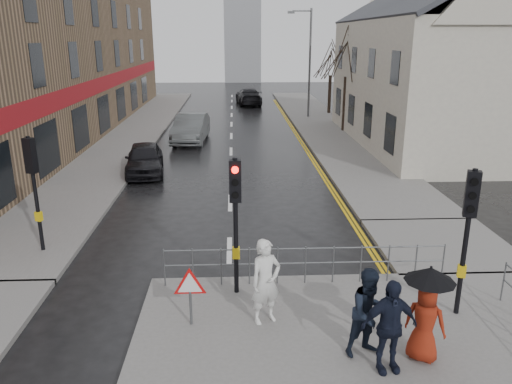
{
  "coord_description": "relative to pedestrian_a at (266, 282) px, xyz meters",
  "views": [
    {
      "loc": [
        0.19,
        -10.82,
        6.18
      ],
      "look_at": [
        0.87,
        4.39,
        1.4
      ],
      "focal_mm": 35.0,
      "sensor_mm": 36.0,
      "label": 1
    }
  ],
  "objects": [
    {
      "name": "traffic_signal_near_left",
      "position": [
        -0.63,
        1.34,
        1.35
      ],
      "size": [
        0.28,
        0.27,
        3.4
      ],
      "color": "black",
      "rests_on": "near_pavement"
    },
    {
      "name": "pedestrian_b",
      "position": [
        1.94,
        -1.26,
        -0.05
      ],
      "size": [
        1.07,
        0.95,
        1.82
      ],
      "primitive_type": "imported",
      "rotation": [
        0.0,
        0.0,
        0.34
      ],
      "color": "black",
      "rests_on": "near_pavement"
    },
    {
      "name": "right_pavement",
      "position": [
        5.67,
        26.15,
        -1.03
      ],
      "size": [
        4.0,
        40.0,
        0.14
      ],
      "primitive_type": "cube",
      "color": "#605E5B",
      "rests_on": "ground"
    },
    {
      "name": "church_tower",
      "position": [
        0.67,
        63.15,
        7.9
      ],
      "size": [
        5.0,
        5.0,
        18.0
      ],
      "primitive_type": "cube",
      "color": "gray",
      "rests_on": "ground"
    },
    {
      "name": "traffic_signal_near_right",
      "position": [
        4.37,
        0.14,
        1.35
      ],
      "size": [
        0.34,
        0.33,
        3.4
      ],
      "color": "black",
      "rests_on": "near_pavement"
    },
    {
      "name": "guard_railing_front",
      "position": [
        1.12,
        1.75,
        -0.24
      ],
      "size": [
        7.14,
        0.04,
        1.0
      ],
      "color": "#595B5E",
      "rests_on": "near_pavement"
    },
    {
      "name": "left_pavement",
      "position": [
        -7.33,
        24.15,
        -1.03
      ],
      "size": [
        4.0,
        44.0,
        0.14
      ],
      "primitive_type": "cube",
      "color": "#605E5B",
      "rests_on": "ground"
    },
    {
      "name": "tree_far",
      "position": [
        7.17,
        31.15,
        3.32
      ],
      "size": [
        2.4,
        2.4,
        5.64
      ],
      "color": "#31231B",
      "rests_on": "right_pavement"
    },
    {
      "name": "ground",
      "position": [
        -0.83,
        1.15,
        -1.1
      ],
      "size": [
        120.0,
        120.0,
        0.0
      ],
      "primitive_type": "plane",
      "color": "black",
      "rests_on": "ground"
    },
    {
      "name": "pedestrian_d",
      "position": [
        2.17,
        -1.77,
        -0.04
      ],
      "size": [
        1.14,
        0.59,
        1.85
      ],
      "primitive_type": "imported",
      "rotation": [
        0.0,
        0.0,
        0.13
      ],
      "color": "black",
      "rests_on": "near_pavement"
    },
    {
      "name": "building_left_terrace",
      "position": [
        -12.83,
        23.15,
        3.9
      ],
      "size": [
        8.0,
        42.0,
        10.0
      ],
      "primitive_type": "cube",
      "color": "#83664B",
      "rests_on": "ground"
    },
    {
      "name": "car_mid",
      "position": [
        -3.26,
        20.41,
        -0.27
      ],
      "size": [
        2.12,
        5.15,
        1.66
      ],
      "primitive_type": "imported",
      "rotation": [
        0.0,
        0.0,
        -0.07
      ],
      "color": "#45494A",
      "rests_on": "ground"
    },
    {
      "name": "street_lamp",
      "position": [
        4.99,
        29.15,
        3.6
      ],
      "size": [
        1.83,
        0.25,
        8.0
      ],
      "color": "#595B5E",
      "rests_on": "right_pavement"
    },
    {
      "name": "warning_sign",
      "position": [
        -1.63,
        -0.06,
        -0.06
      ],
      "size": [
        0.8,
        0.07,
        1.35
      ],
      "color": "#595B5E",
      "rests_on": "near_pavement"
    },
    {
      "name": "car_far",
      "position": [
        0.75,
        37.51,
        -0.35
      ],
      "size": [
        2.53,
        5.34,
        1.51
      ],
      "primitive_type": "imported",
      "rotation": [
        0.0,
        0.0,
        3.23
      ],
      "color": "black",
      "rests_on": "ground"
    },
    {
      "name": "car_parked",
      "position": [
        -4.83,
        13.15,
        -0.39
      ],
      "size": [
        2.21,
        4.37,
        1.43
      ],
      "primitive_type": "imported",
      "rotation": [
        0.0,
        0.0,
        0.13
      ],
      "color": "black",
      "rests_on": "ground"
    },
    {
      "name": "pedestrian_with_umbrella",
      "position": [
        2.97,
        -1.47,
        0.13
      ],
      "size": [
        0.96,
        0.96,
        1.95
      ],
      "color": "maroon",
      "rests_on": "near_pavement"
    },
    {
      "name": "building_right_cream",
      "position": [
        11.17,
        19.15,
        3.68
      ],
      "size": [
        9.0,
        16.4,
        10.1
      ],
      "color": "#B1A99B",
      "rests_on": "ground"
    },
    {
      "name": "traffic_signal_far_left",
      "position": [
        -6.33,
        4.15,
        1.35
      ],
      "size": [
        0.34,
        0.33,
        3.4
      ],
      "color": "black",
      "rests_on": "left_pavement"
    },
    {
      "name": "pedestrian_a",
      "position": [
        0.0,
        0.0,
        0.0
      ],
      "size": [
        0.83,
        0.72,
        1.93
      ],
      "primitive_type": "imported",
      "rotation": [
        0.0,
        0.0,
        0.45
      ],
      "color": "silver",
      "rests_on": "near_pavement"
    },
    {
      "name": "tree_near",
      "position": [
        6.67,
        23.15,
        4.03
      ],
      "size": [
        2.4,
        2.4,
        6.58
      ],
      "color": "#31231B",
      "rests_on": "right_pavement"
    },
    {
      "name": "pavement_bridge_right",
      "position": [
        5.67,
        4.15,
        -1.03
      ],
      "size": [
        4.0,
        4.2,
        0.14
      ],
      "primitive_type": "cube",
      "color": "#605E5B",
      "rests_on": "ground"
    }
  ]
}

